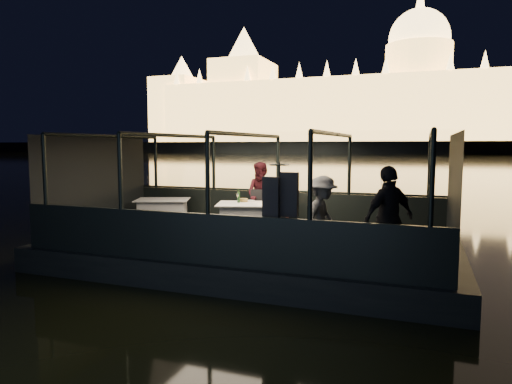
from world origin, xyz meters
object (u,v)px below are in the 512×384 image
(passenger_stripe, at_px, (322,213))
(passenger_dark, at_px, (389,220))
(coat_stand, at_px, (279,215))
(person_woman_coral, at_px, (282,200))
(chair_port_right, at_px, (273,214))
(chair_port_left, at_px, (257,213))
(dining_table_aft, at_px, (163,212))
(dining_table_central, at_px, (249,220))
(wine_bottle, at_px, (238,196))
(person_man_maroon, at_px, (262,199))

(passenger_stripe, distance_m, passenger_dark, 1.24)
(coat_stand, distance_m, person_woman_coral, 3.46)
(person_woman_coral, relative_size, passenger_stripe, 0.89)
(chair_port_right, height_order, person_woman_coral, person_woman_coral)
(coat_stand, distance_m, passenger_dark, 1.81)
(chair_port_left, distance_m, person_woman_coral, 0.70)
(dining_table_aft, xyz_separation_m, chair_port_right, (2.90, 0.25, 0.06))
(dining_table_central, xyz_separation_m, chair_port_right, (0.33, 0.71, 0.06))
(chair_port_right, height_order, wine_bottle, wine_bottle)
(dining_table_aft, bearing_deg, person_woman_coral, 10.10)
(chair_port_left, bearing_deg, coat_stand, -79.18)
(dining_table_central, bearing_deg, coat_stand, -58.21)
(chair_port_right, distance_m, passenger_stripe, 2.80)
(dining_table_aft, height_order, coat_stand, coat_stand)
(passenger_stripe, height_order, passenger_dark, passenger_dark)
(chair_port_left, bearing_deg, passenger_dark, -53.70)
(dining_table_central, height_order, chair_port_right, chair_port_right)
(passenger_stripe, bearing_deg, chair_port_left, 55.50)
(dining_table_central, bearing_deg, person_woman_coral, 64.69)
(dining_table_aft, distance_m, person_man_maroon, 2.59)
(coat_stand, bearing_deg, passenger_dark, 14.50)
(chair_port_right, bearing_deg, dining_table_aft, -151.48)
(person_woman_coral, xyz_separation_m, wine_bottle, (-0.77, -0.94, 0.17))
(coat_stand, bearing_deg, dining_table_central, 121.79)
(dining_table_central, height_order, person_man_maroon, person_man_maroon)
(passenger_stripe, bearing_deg, dining_table_central, 65.08)
(person_woman_coral, bearing_deg, chair_port_right, -108.14)
(person_man_maroon, bearing_deg, coat_stand, -62.13)
(person_man_maroon, xyz_separation_m, passenger_dark, (3.26, -2.89, 0.10))
(coat_stand, height_order, person_woman_coral, coat_stand)
(chair_port_right, bearing_deg, person_man_maroon, 164.77)
(dining_table_central, xyz_separation_m, person_man_maroon, (-0.07, 1.03, 0.36))
(person_man_maroon, bearing_deg, passenger_dark, -37.94)
(wine_bottle, bearing_deg, passenger_stripe, -34.31)
(chair_port_right, relative_size, passenger_dark, 0.53)
(chair_port_left, bearing_deg, wine_bottle, -127.08)
(passenger_stripe, bearing_deg, chair_port_right, 48.99)
(coat_stand, distance_m, passenger_stripe, 0.99)
(coat_stand, bearing_deg, person_man_maroon, 114.18)
(chair_port_right, bearing_deg, wine_bottle, -110.54)
(chair_port_left, bearing_deg, chair_port_right, -9.42)
(dining_table_aft, bearing_deg, chair_port_right, 4.91)
(dining_table_aft, xyz_separation_m, chair_port_left, (2.51, 0.21, 0.06))
(dining_table_aft, distance_m, chair_port_right, 2.91)
(dining_table_aft, xyz_separation_m, passenger_stripe, (4.57, -1.96, 0.47))
(chair_port_left, relative_size, person_woman_coral, 0.72)
(chair_port_right, height_order, passenger_stripe, passenger_stripe)
(person_woman_coral, distance_m, wine_bottle, 1.22)
(chair_port_right, xyz_separation_m, coat_stand, (1.10, -3.03, 0.45))
(passenger_dark, bearing_deg, dining_table_aft, -70.84)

